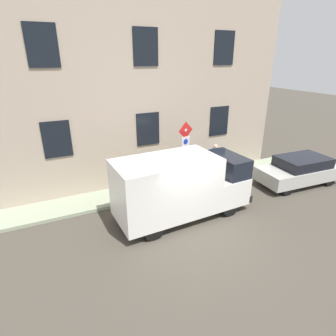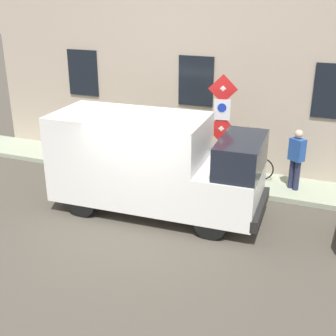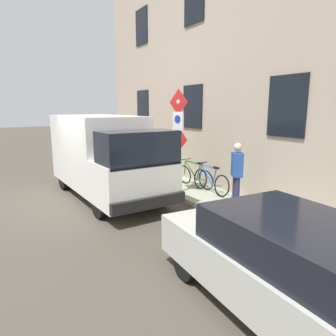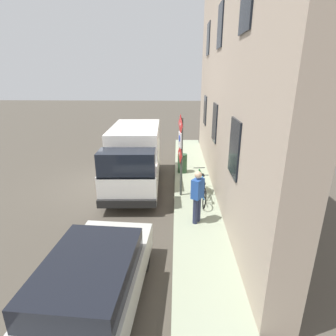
# 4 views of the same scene
# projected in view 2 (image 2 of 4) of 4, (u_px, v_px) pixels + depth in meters

# --- Properties ---
(ground_plane) EXTENTS (80.00, 80.00, 0.00)m
(ground_plane) POSITION_uv_depth(u_px,v_px,m) (136.00, 229.00, 10.72)
(ground_plane) COLOR #494339
(sidewalk_slab) EXTENTS (1.60, 16.38, 0.14)m
(sidewalk_slab) POSITION_uv_depth(u_px,v_px,m) (186.00, 173.00, 13.76)
(sidewalk_slab) COLOR #9AA58A
(sidewalk_slab) RESTS_ON ground_plane
(building_facade) EXTENTS (0.75, 14.38, 8.69)m
(building_facade) POSITION_uv_depth(u_px,v_px,m) (201.00, 26.00, 13.16)
(building_facade) COLOR #B9A591
(building_facade) RESTS_ON ground_plane
(sign_post_stacked) EXTENTS (0.19, 0.55, 3.04)m
(sign_post_stacked) POSITION_uv_depth(u_px,v_px,m) (222.00, 119.00, 12.07)
(sign_post_stacked) COLOR #474C47
(sign_post_stacked) RESTS_ON sidewalk_slab
(delivery_van) EXTENTS (2.22, 5.41, 2.50)m
(delivery_van) POSITION_uv_depth(u_px,v_px,m) (152.00, 162.00, 11.13)
(delivery_van) COLOR white
(delivery_van) RESTS_ON ground_plane
(bicycle_blue) EXTENTS (0.46, 1.71, 0.89)m
(bicycle_blue) POSITION_uv_depth(u_px,v_px,m) (245.00, 165.00, 13.21)
(bicycle_blue) COLOR black
(bicycle_blue) RESTS_ON sidewalk_slab
(bicycle_green) EXTENTS (0.46, 1.71, 0.89)m
(bicycle_green) POSITION_uv_depth(u_px,v_px,m) (217.00, 161.00, 13.49)
(bicycle_green) COLOR black
(bicycle_green) RESTS_ON sidewalk_slab
(pedestrian) EXTENTS (0.44, 0.48, 1.72)m
(pedestrian) POSITION_uv_depth(u_px,v_px,m) (296.00, 157.00, 12.20)
(pedestrian) COLOR #262B47
(pedestrian) RESTS_ON sidewalk_slab
(litter_bin) EXTENTS (0.44, 0.44, 0.90)m
(litter_bin) POSITION_uv_depth(u_px,v_px,m) (138.00, 157.00, 13.66)
(litter_bin) COLOR #2D5133
(litter_bin) RESTS_ON sidewalk_slab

